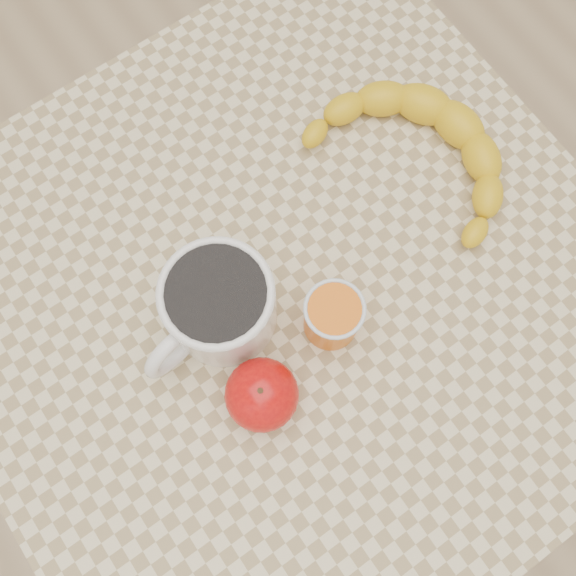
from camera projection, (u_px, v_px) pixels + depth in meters
ground at (288, 378)px, 1.49m from camera, size 3.00×3.00×0.00m
table at (288, 310)px, 0.85m from camera, size 0.80×0.80×0.75m
coffee_mug at (217, 306)px, 0.70m from camera, size 0.18×0.15×0.11m
orange_juice_glass at (333, 316)px, 0.72m from camera, size 0.07×0.07×0.08m
apple at (262, 395)px, 0.70m from camera, size 0.10×0.10×0.08m
banana at (419, 154)px, 0.79m from camera, size 0.32×0.38×0.05m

